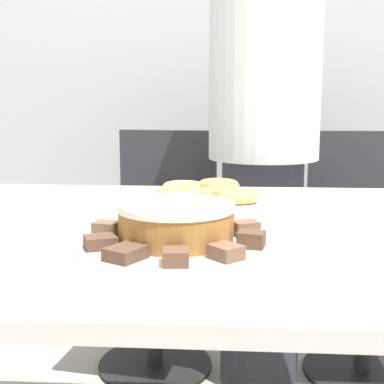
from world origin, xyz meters
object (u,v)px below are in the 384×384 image
object	(u,v)px
plate_donuts	(203,199)
office_chair_left	(158,255)
office_chair_right	(364,258)
plate_cake	(176,244)
frosted_cake	(176,222)
person_standing	(263,144)

from	to	relation	value
plate_donuts	office_chair_left	bearing A→B (deg)	107.23
office_chair_right	plate_cake	xyz separation A→B (m)	(-0.61, -1.08, 0.34)
office_chair_left	plate_donuts	xyz separation A→B (m)	(0.20, -0.65, 0.34)
office_chair_right	frosted_cake	bearing A→B (deg)	-119.01
person_standing	plate_donuts	distance (m)	0.56
person_standing	office_chair_left	size ratio (longest dim) A/B	1.84
plate_cake	frosted_cake	size ratio (longest dim) A/B	1.71
person_standing	frosted_cake	bearing A→B (deg)	-102.52
office_chair_left	frosted_cake	size ratio (longest dim) A/B	4.45
office_chair_right	plate_cake	bearing A→B (deg)	-119.01
office_chair_right	frosted_cake	world-z (taller)	office_chair_right
plate_cake	person_standing	bearing A→B (deg)	77.48
plate_donuts	frosted_cake	bearing A→B (deg)	-93.52
person_standing	plate_donuts	world-z (taller)	person_standing
office_chair_right	plate_cake	distance (m)	1.29
person_standing	plate_cake	bearing A→B (deg)	-102.52
person_standing	frosted_cake	distance (m)	0.98
office_chair_right	plate_donuts	size ratio (longest dim) A/B	2.39
office_chair_left	person_standing	bearing A→B (deg)	-9.90
person_standing	plate_cake	distance (m)	0.98
person_standing	office_chair_right	bearing A→B (deg)	18.59
person_standing	office_chair_right	distance (m)	0.61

